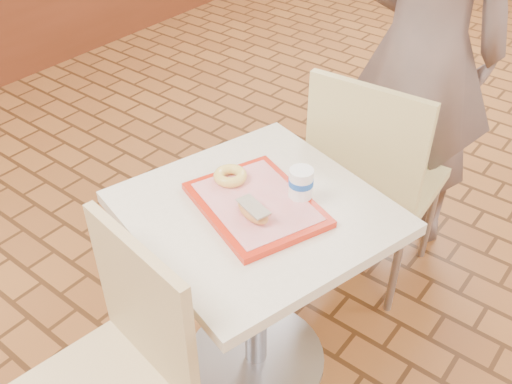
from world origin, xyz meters
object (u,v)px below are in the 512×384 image
Objects in this scene: serving_tray at (256,204)px; paper_cup at (301,183)px; long_john_donut at (253,211)px; customer at (423,51)px; chair_main_back at (372,175)px; chair_main_front at (117,370)px; ring_donut at (230,176)px; main_table at (256,266)px.

paper_cup is (0.09, 0.11, 0.06)m from serving_tray.
serving_tray is 2.90× the size of long_john_donut.
customer reaches higher than serving_tray.
chair_main_back is at bearing 91.82° from paper_cup.
chair_main_back is at bearing 87.02° from long_john_donut.
chair_main_back is (0.13, 1.21, 0.04)m from chair_main_front.
paper_cup reaches higher than ring_donut.
serving_tray is at bearing 79.20° from chair_main_back.
main_table is 0.26m from serving_tray.
ring_donut is at bearing 165.42° from serving_tray.
customer is at bearing 96.02° from chair_main_front.
chair_main_back is 0.62m from paper_cup.
chair_main_front is at bearing -95.43° from main_table.
chair_main_front reaches higher than main_table.
chair_main_front is (-0.05, -0.56, -0.00)m from main_table.
chair_main_back is (0.07, 0.65, 0.04)m from main_table.
serving_tray is 0.15m from paper_cup.
customer is 17.08× the size of ring_donut.
long_john_donut reaches higher than main_table.
ring_donut is (-0.20, -0.62, 0.26)m from chair_main_back.
chair_main_front reaches higher than serving_tray.
paper_cup is (0.14, 0.67, 0.33)m from chair_main_front.
ring_donut is at bearing 165.42° from main_table.
long_john_donut is (0.17, -0.10, 0.00)m from ring_donut.
serving_tray is (0.00, 0.00, 0.26)m from main_table.
serving_tray is at bearing 93.27° from chair_main_front.
chair_main_front is 1.69m from customer.
chair_main_back reaches higher than paper_cup.
main_table is 0.83× the size of chair_main_front.
chair_main_front is at bearing -82.53° from ring_donut.
customer is at bearing 81.54° from ring_donut.
serving_tray is (-0.07, -0.65, 0.23)m from chair_main_back.
chair_main_front is 2.30× the size of serving_tray.
main_table is 0.42× the size of customer.
customer reaches higher than long_john_donut.
serving_tray reaches higher than main_table.
customer is 4.55× the size of serving_tray.
chair_main_back is 0.70m from ring_donut.
chair_main_back reaches higher than main_table.
serving_tray is (0.05, 0.56, 0.27)m from chair_main_front.
chair_main_front is 8.63× the size of ring_donut.
chair_main_front is 0.51× the size of customer.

